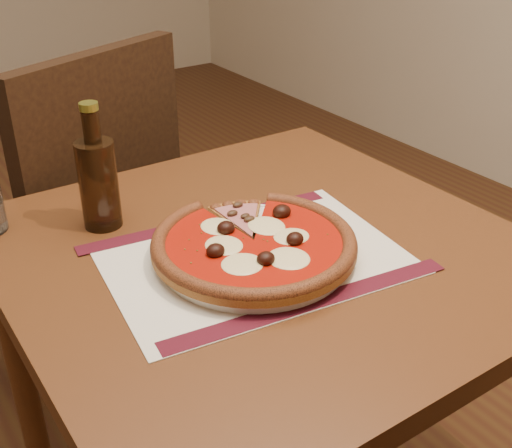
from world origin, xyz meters
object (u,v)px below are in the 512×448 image
at_px(chair_far, 79,218).
at_px(bottle, 98,180).
at_px(plate, 254,253).
at_px(pizza, 254,242).
at_px(table, 263,296).

bearing_deg(chair_far, bottle, 55.99).
bearing_deg(plate, pizza, -107.09).
distance_m(table, plate, 0.12).
height_order(pizza, bottle, bottle).
distance_m(table, bottle, 0.34).
bearing_deg(table, bottle, 131.43).
relative_size(table, bottle, 3.70).
distance_m(chair_far, plate, 0.70).
height_order(chair_far, bottle, bottle).
relative_size(chair_far, plate, 3.25).
xyz_separation_m(chair_far, bottle, (-0.09, -0.42, 0.28)).
height_order(chair_far, plate, chair_far).
distance_m(table, chair_far, 0.65).
relative_size(chair_far, pizza, 3.02).
xyz_separation_m(chair_far, pizza, (0.06, -0.66, 0.23)).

